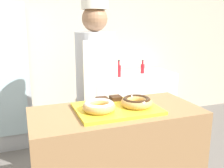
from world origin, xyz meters
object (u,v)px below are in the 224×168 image
(serving_tray, at_px, (117,108))
(donut_chocolate_glaze, at_px, (137,101))
(bottle_red_b, at_px, (143,68))
(brownie_back_left, at_px, (102,100))
(donut_light_glaze, at_px, (99,106))
(beverage_fridge, at_px, (5,77))
(baker_person, at_px, (96,91))
(chest_freezer, at_px, (139,98))
(brownie_back_right, at_px, (116,98))
(bottle_red, at_px, (119,70))

(serving_tray, bearing_deg, donut_chocolate_glaze, -13.19)
(serving_tray, height_order, donut_chocolate_glaze, donut_chocolate_glaze)
(bottle_red_b, bearing_deg, brownie_back_left, -126.88)
(donut_light_glaze, relative_size, beverage_fridge, 0.13)
(brownie_back_left, distance_m, baker_person, 0.40)
(serving_tray, xyz_separation_m, beverage_fridge, (-0.87, 1.76, -0.04))
(donut_chocolate_glaze, bearing_deg, chest_freezer, 62.99)
(brownie_back_right, distance_m, beverage_fridge, 1.84)
(chest_freezer, distance_m, bottle_red_b, 0.50)
(chest_freezer, bearing_deg, baker_person, -131.48)
(chest_freezer, bearing_deg, bottle_red_b, -85.37)
(brownie_back_left, relative_size, brownie_back_right, 1.00)
(baker_person, bearing_deg, bottle_red, 57.75)
(donut_light_glaze, xyz_separation_m, bottle_red_b, (1.22, 1.71, -0.08))
(bottle_red, bearing_deg, donut_chocolate_glaze, -106.90)
(donut_chocolate_glaze, bearing_deg, bottle_red_b, 61.66)
(brownie_back_right, bearing_deg, serving_tray, -109.18)
(chest_freezer, xyz_separation_m, bottle_red, (-0.43, -0.20, 0.51))
(brownie_back_left, distance_m, bottle_red_b, 1.89)
(donut_light_glaze, relative_size, brownie_back_right, 2.71)
(bottle_red_b, bearing_deg, baker_person, -133.77)
(donut_light_glaze, distance_m, chest_freezer, 2.25)
(chest_freezer, relative_size, bottle_red_b, 5.02)
(baker_person, relative_size, chest_freezer, 1.75)
(brownie_back_left, relative_size, beverage_fridge, 0.05)
(donut_light_glaze, height_order, beverage_fridge, beverage_fridge)
(donut_light_glaze, xyz_separation_m, bottle_red, (0.78, 1.60, -0.06))
(serving_tray, distance_m, donut_light_glaze, 0.16)
(donut_chocolate_glaze, height_order, bottle_red_b, bottle_red_b)
(serving_tray, height_order, donut_light_glaze, donut_light_glaze)
(beverage_fridge, bearing_deg, donut_chocolate_glaze, -60.44)
(bottle_red, bearing_deg, bottle_red_b, 15.01)
(donut_chocolate_glaze, xyz_separation_m, bottle_red_b, (0.92, 1.71, -0.08))
(brownie_back_right, bearing_deg, brownie_back_left, 180.00)
(beverage_fridge, distance_m, bottle_red, 1.52)
(brownie_back_left, height_order, brownie_back_right, same)
(beverage_fridge, bearing_deg, baker_person, -53.85)
(chest_freezer, bearing_deg, brownie_back_left, -125.21)
(bottle_red_b, bearing_deg, brownie_back_right, -123.91)
(donut_light_glaze, relative_size, brownie_back_left, 2.71)
(baker_person, bearing_deg, chest_freezer, 48.52)
(brownie_back_left, bearing_deg, chest_freezer, 54.79)
(brownie_back_right, bearing_deg, bottle_red, 67.53)
(brownie_back_right, bearing_deg, chest_freezer, 57.71)
(donut_light_glaze, relative_size, bottle_red_b, 1.18)
(bottle_red_b, bearing_deg, bottle_red, -164.99)
(brownie_back_left, height_order, bottle_red, bottle_red)
(bottle_red, distance_m, bottle_red_b, 0.46)
(brownie_back_left, height_order, bottle_red_b, bottle_red_b)
(baker_person, bearing_deg, brownie_back_left, -99.23)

